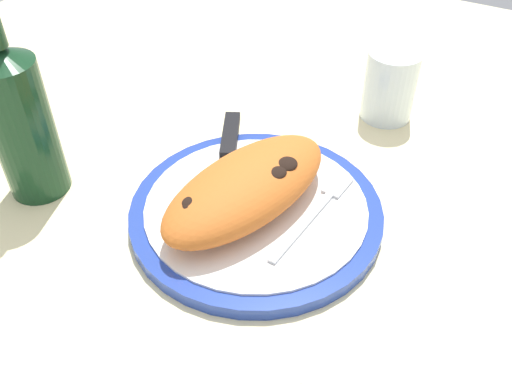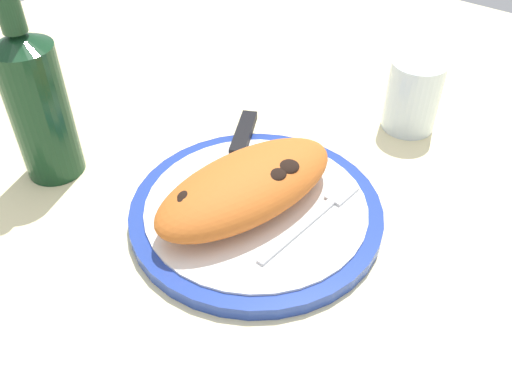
# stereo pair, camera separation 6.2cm
# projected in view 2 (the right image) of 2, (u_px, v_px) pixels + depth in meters

# --- Properties ---
(ground_plane) EXTENTS (1.50, 1.50, 0.03)m
(ground_plane) POSITION_uv_depth(u_px,v_px,m) (256.00, 226.00, 0.65)
(ground_plane) COLOR beige
(plate) EXTENTS (0.29, 0.29, 0.02)m
(plate) POSITION_uv_depth(u_px,v_px,m) (256.00, 211.00, 0.64)
(plate) COLOR #233D99
(plate) RESTS_ON ground_plane
(calzone) EXTENTS (0.25, 0.16, 0.06)m
(calzone) POSITION_uv_depth(u_px,v_px,m) (247.00, 186.00, 0.61)
(calzone) COLOR #C16023
(calzone) RESTS_ON plate
(fork) EXTENTS (0.17, 0.03, 0.00)m
(fork) POSITION_uv_depth(u_px,v_px,m) (318.00, 213.00, 0.62)
(fork) COLOR silver
(fork) RESTS_ON plate
(knife) EXTENTS (0.20, 0.11, 0.01)m
(knife) POSITION_uv_depth(u_px,v_px,m) (239.00, 147.00, 0.71)
(knife) COLOR silver
(knife) RESTS_ON plate
(water_glass) EXTENTS (0.07, 0.07, 0.10)m
(water_glass) POSITION_uv_depth(u_px,v_px,m) (412.00, 100.00, 0.75)
(water_glass) COLOR silver
(water_glass) RESTS_ON ground_plane
(wine_bottle) EXTENTS (0.07, 0.07, 0.26)m
(wine_bottle) POSITION_uv_depth(u_px,v_px,m) (37.00, 102.00, 0.64)
(wine_bottle) COLOR #14381E
(wine_bottle) RESTS_ON ground_plane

